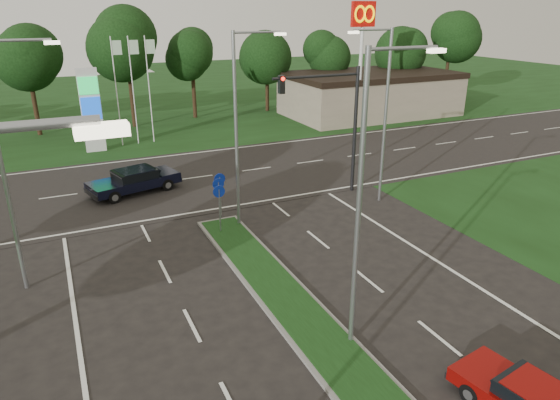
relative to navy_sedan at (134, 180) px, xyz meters
name	(u,v)px	position (x,y,z in m)	size (l,w,h in m)	color
verge_far	(113,100)	(2.94, 32.10, -0.73)	(160.00, 50.00, 0.02)	black
cross_road	(181,180)	(2.94, 1.10, -0.73)	(160.00, 12.00, 0.02)	black
median_kerb	(365,390)	(2.94, -18.90, -0.67)	(2.00, 26.00, 0.12)	slate
commercial_building	(370,94)	(24.94, 13.10, 1.27)	(16.00, 9.00, 4.00)	gray
streetlight_median_near	(366,191)	(3.94, -16.90, 4.35)	(2.53, 0.22, 9.00)	gray
streetlight_median_far	(240,122)	(3.94, -6.90, 4.35)	(2.53, 0.22, 9.00)	gray
streetlight_left_far	(7,158)	(-5.36, -8.90, 4.35)	(2.53, 0.22, 9.00)	gray
streetlight_right_far	(383,108)	(11.74, -6.90, 4.35)	(2.53, 0.22, 9.00)	gray
traffic_signal	(335,112)	(10.13, -4.90, 3.92)	(5.10, 0.42, 7.00)	black
median_signs	(219,192)	(2.94, -6.50, 0.98)	(1.16, 1.76, 2.38)	gray
gas_pylon	(94,108)	(-0.84, 10.15, 2.46)	(5.80, 1.26, 8.00)	silver
mcdonalds_sign	(362,32)	(20.94, 9.07, 7.25)	(2.20, 0.47, 10.40)	silver
treeline_far	(129,47)	(3.05, 17.03, 6.10)	(6.00, 6.00, 9.90)	black
navy_sedan	(134,180)	(0.00, 0.00, 0.00)	(5.30, 3.23, 1.36)	black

